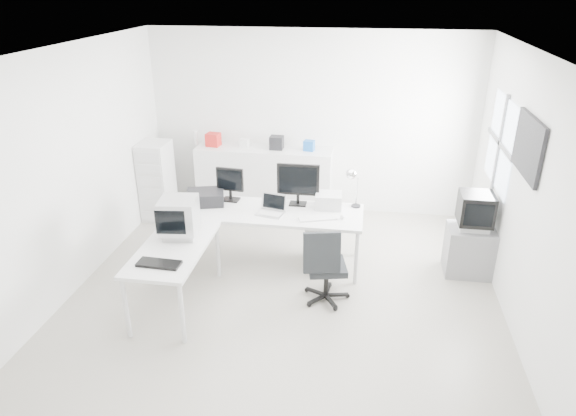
% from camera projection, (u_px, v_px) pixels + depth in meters
% --- Properties ---
extents(floor, '(5.00, 5.00, 0.01)m').
position_uv_depth(floor, '(285.00, 290.00, 6.20)').
color(floor, beige).
rests_on(floor, ground).
extents(ceiling, '(5.00, 5.00, 0.01)m').
position_uv_depth(ceiling, '(285.00, 50.00, 5.06)').
color(ceiling, white).
rests_on(ceiling, back_wall).
extents(back_wall, '(5.00, 0.02, 2.80)m').
position_uv_depth(back_wall, '(311.00, 124.00, 7.88)').
color(back_wall, silver).
rests_on(back_wall, floor).
extents(left_wall, '(0.02, 5.00, 2.80)m').
position_uv_depth(left_wall, '(74.00, 170.00, 5.99)').
color(left_wall, silver).
rests_on(left_wall, floor).
extents(right_wall, '(0.02, 5.00, 2.80)m').
position_uv_depth(right_wall, '(525.00, 196.00, 5.27)').
color(right_wall, silver).
rests_on(right_wall, floor).
extents(window, '(0.02, 1.20, 1.10)m').
position_uv_depth(window, '(501.00, 143.00, 6.28)').
color(window, white).
rests_on(window, right_wall).
extents(wall_picture, '(0.04, 0.90, 0.60)m').
position_uv_depth(wall_picture, '(528.00, 146.00, 5.16)').
color(wall_picture, black).
rests_on(wall_picture, right_wall).
extents(main_desk, '(2.40, 0.80, 0.75)m').
position_uv_depth(main_desk, '(268.00, 237.00, 6.66)').
color(main_desk, silver).
rests_on(main_desk, floor).
extents(side_desk, '(0.70, 1.40, 0.75)m').
position_uv_depth(side_desk, '(176.00, 276.00, 5.79)').
color(side_desk, silver).
rests_on(side_desk, floor).
extents(drawer_pedestal, '(0.40, 0.50, 0.60)m').
position_uv_depth(drawer_pedestal, '(322.00, 244.00, 6.64)').
color(drawer_pedestal, silver).
rests_on(drawer_pedestal, floor).
extents(inkjet_printer, '(0.56, 0.48, 0.17)m').
position_uv_depth(inkjet_printer, '(205.00, 197.00, 6.69)').
color(inkjet_printer, black).
rests_on(inkjet_printer, main_desk).
extents(lcd_monitor_small, '(0.38, 0.24, 0.46)m').
position_uv_depth(lcd_monitor_small, '(230.00, 184.00, 6.72)').
color(lcd_monitor_small, black).
rests_on(lcd_monitor_small, main_desk).
extents(lcd_monitor_large, '(0.55, 0.22, 0.57)m').
position_uv_depth(lcd_monitor_large, '(298.00, 184.00, 6.57)').
color(lcd_monitor_large, black).
rests_on(lcd_monitor_large, main_desk).
extents(laptop, '(0.43, 0.44, 0.24)m').
position_uv_depth(laptop, '(270.00, 205.00, 6.36)').
color(laptop, '#B7B7BA').
rests_on(laptop, main_desk).
extents(white_keyboard, '(0.48, 0.29, 0.02)m').
position_uv_depth(white_keyboard, '(318.00, 218.00, 6.28)').
color(white_keyboard, silver).
rests_on(white_keyboard, main_desk).
extents(white_mouse, '(0.06, 0.06, 0.06)m').
position_uv_depth(white_mouse, '(342.00, 217.00, 6.27)').
color(white_mouse, silver).
rests_on(white_mouse, main_desk).
extents(laser_printer, '(0.35, 0.30, 0.19)m').
position_uv_depth(laser_printer, '(329.00, 201.00, 6.56)').
color(laser_printer, '#BDBDBD').
rests_on(laser_printer, main_desk).
extents(desk_lamp, '(0.17, 0.17, 0.49)m').
position_uv_depth(desk_lamp, '(357.00, 189.00, 6.52)').
color(desk_lamp, silver).
rests_on(desk_lamp, main_desk).
extents(crt_monitor, '(0.46, 0.46, 0.47)m').
position_uv_depth(crt_monitor, '(179.00, 218.00, 5.77)').
color(crt_monitor, '#B7B7BA').
rests_on(crt_monitor, side_desk).
extents(black_keyboard, '(0.46, 0.20, 0.03)m').
position_uv_depth(black_keyboard, '(159.00, 264.00, 5.27)').
color(black_keyboard, black).
rests_on(black_keyboard, side_desk).
extents(office_chair, '(0.66, 0.66, 0.96)m').
position_uv_depth(office_chair, '(327.00, 263.00, 5.84)').
color(office_chair, '#222527').
rests_on(office_chair, floor).
extents(tv_cabinet, '(0.57, 0.47, 0.62)m').
position_uv_depth(tv_cabinet, '(469.00, 250.00, 6.46)').
color(tv_cabinet, slate).
rests_on(tv_cabinet, floor).
extents(crt_tv, '(0.50, 0.48, 0.45)m').
position_uv_depth(crt_tv, '(475.00, 212.00, 6.24)').
color(crt_tv, black).
rests_on(crt_tv, tv_cabinet).
extents(sideboard, '(2.11, 0.53, 1.05)m').
position_uv_depth(sideboard, '(265.00, 180.00, 8.11)').
color(sideboard, silver).
rests_on(sideboard, floor).
extents(clutter_box_a, '(0.22, 0.21, 0.20)m').
position_uv_depth(clutter_box_a, '(213.00, 140.00, 7.96)').
color(clutter_box_a, red).
rests_on(clutter_box_a, sideboard).
extents(clutter_box_b, '(0.14, 0.13, 0.13)m').
position_uv_depth(clutter_box_b, '(245.00, 143.00, 7.90)').
color(clutter_box_b, silver).
rests_on(clutter_box_b, sideboard).
extents(clutter_box_c, '(0.20, 0.19, 0.20)m').
position_uv_depth(clutter_box_c, '(277.00, 143.00, 7.82)').
color(clutter_box_c, black).
rests_on(clutter_box_c, sideboard).
extents(clutter_box_d, '(0.17, 0.16, 0.15)m').
position_uv_depth(clutter_box_d, '(309.00, 146.00, 7.76)').
color(clutter_box_d, '#1754A4').
rests_on(clutter_box_d, sideboard).
extents(clutter_bottle, '(0.07, 0.07, 0.22)m').
position_uv_depth(clutter_bottle, '(195.00, 137.00, 8.04)').
color(clutter_bottle, silver).
rests_on(clutter_bottle, sideboard).
extents(filing_cabinet, '(0.42, 0.50, 1.21)m').
position_uv_depth(filing_cabinet, '(157.00, 181.00, 7.86)').
color(filing_cabinet, silver).
rests_on(filing_cabinet, floor).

